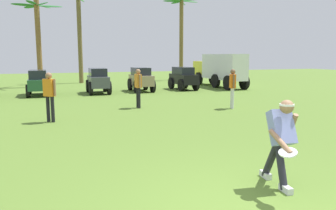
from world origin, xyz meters
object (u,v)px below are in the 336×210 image
Objects in this scene: teammate_near_sideline at (50,92)px; parked_car_slot_e at (183,78)px; frisbee_thrower at (281,138)px; parked_car_slot_d at (141,79)px; palm_tree_left_of_centre at (80,31)px; parked_car_slot_c at (98,80)px; parked_car_slot_b at (38,82)px; teammate_midfield at (233,85)px; box_truck at (219,69)px; teammate_deep at (138,85)px; palm_tree_far_left at (38,36)px; palm_tree_right_of_centre at (181,31)px; frisbee_in_flight at (288,153)px.

teammate_near_sideline reaches higher than parked_car_slot_e.
frisbee_thrower is 0.59× the size of parked_car_slot_d.
palm_tree_left_of_centre is (-0.65, 22.32, 3.17)m from frisbee_thrower.
parked_car_slot_b is at bearing 177.76° from parked_car_slot_c.
teammate_midfield is 8.47m from parked_car_slot_c.
frisbee_thrower is 15.09m from parked_car_slot_b.
teammate_deep is at bearing -137.37° from box_truck.
parked_car_slot_c and parked_car_slot_d have the same top height.
parked_car_slot_c is 1.00× the size of parked_car_slot_d.
parked_car_slot_e is at bearing 81.14° from teammate_midfield.
parked_car_slot_c is at bearing -172.27° from box_truck.
parked_car_slot_c is 0.40× the size of box_truck.
teammate_near_sideline is at bearing -123.47° from parked_car_slot_d.
palm_tree_far_left is at bearing 88.93° from parked_car_slot_b.
parked_car_slot_d is (-1.55, 7.62, -0.20)m from teammate_midfield.
parked_car_slot_e reaches higher than parked_car_slot_b.
parked_car_slot_c is at bearing -135.78° from palm_tree_right_of_centre.
palm_tree_far_left is at bearing 108.37° from teammate_deep.
teammate_midfield is 0.23× the size of palm_tree_left_of_centre.
frisbee_in_flight is 15.50m from parked_car_slot_b.
frisbee_thrower is at bearing -75.84° from parked_car_slot_b.
teammate_midfield reaches higher than parked_car_slot_b.
frisbee_thrower is at bearing -97.70° from parked_car_slot_d.
palm_tree_left_of_centre is at bearing 41.41° from palm_tree_far_left.
parked_car_slot_b is 5.68m from parked_car_slot_d.
box_truck is at bearing 42.63° from teammate_deep.
teammate_midfield is (3.82, 7.59, 0.21)m from frisbee_in_flight.
teammate_deep is 6.44m from parked_car_slot_d.
palm_tree_far_left reaches higher than frisbee_in_flight.
frisbee_thrower is 7.53m from teammate_near_sideline.
teammate_midfield is 7.78m from parked_car_slot_d.
palm_tree_far_left reaches higher than parked_car_slot_e.
palm_tree_right_of_centre is (4.51, 15.79, 3.30)m from teammate_midfield.
palm_tree_right_of_centre is at bearing 70.62° from frisbee_thrower.
parked_car_slot_d is 0.40× the size of box_truck.
palm_tree_right_of_centre is at bearing 44.22° from parked_car_slot_c.
frisbee_in_flight is 20.65m from palm_tree_far_left.
parked_car_slot_d is at bearing 81.53° from frisbee_in_flight.
frisbee_thrower is 0.56m from frisbee_in_flight.
teammate_midfield is at bearing -60.94° from parked_car_slot_c.
palm_tree_left_of_centre is (2.95, 2.60, 0.54)m from palm_tree_far_left.
palm_tree_left_of_centre is (-5.38, 7.57, 3.22)m from parked_car_slot_e.
parked_car_slot_b is 3.12m from parked_car_slot_c.
parked_car_slot_c is (-0.67, 5.94, -0.20)m from teammate_deep.
palm_tree_far_left is (-8.33, 4.97, 2.68)m from parked_car_slot_e.
palm_tree_left_of_centre is (-0.08, 7.81, 3.22)m from parked_car_slot_c.
frisbee_in_flight is 0.14× the size of parked_car_slot_b.
box_truck is (5.80, 0.91, 0.49)m from parked_car_slot_d.
box_truck is at bearing -19.69° from palm_tree_far_left.
palm_tree_far_left is (-3.70, 11.15, 2.48)m from teammate_deep.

